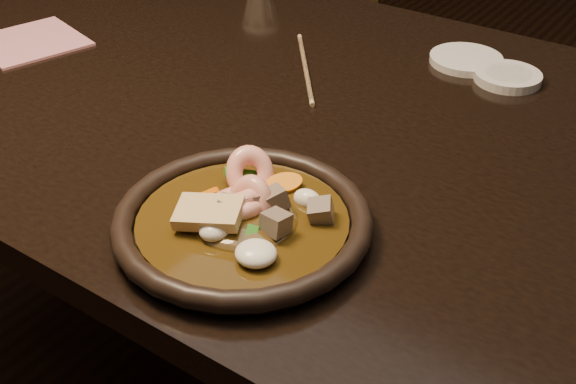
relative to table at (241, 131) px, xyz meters
The scene contains 8 objects.
table is the anchor object (origin of this frame).
chair 0.77m from the table, 114.07° to the left, with size 0.48×0.48×0.80m.
plate 0.38m from the table, 51.30° to the right, with size 0.29×0.29×0.03m.
stirfry 0.37m from the table, 51.06° to the right, with size 0.17×0.17×0.07m.
soy_dish 0.43m from the table, 37.84° to the left, with size 0.10×0.10×0.01m, color beige.
saucer_right 0.39m from the table, 48.71° to the left, with size 0.12×0.12×0.01m, color beige.
chopsticks 0.15m from the table, 66.76° to the left, with size 0.17×0.21×0.01m.
napkin 0.42m from the table, behind, with size 0.16×0.16×0.00m, color #B26D77.
Camera 1 is at (0.64, -0.78, 1.24)m, focal length 45.00 mm.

